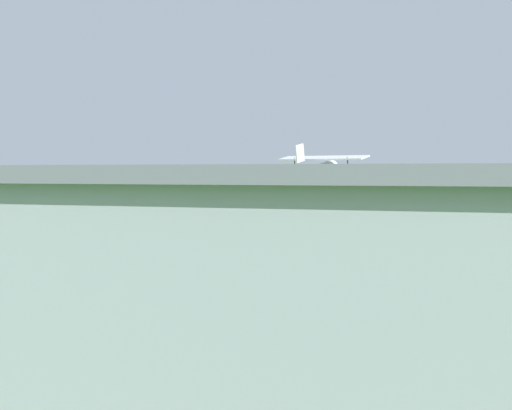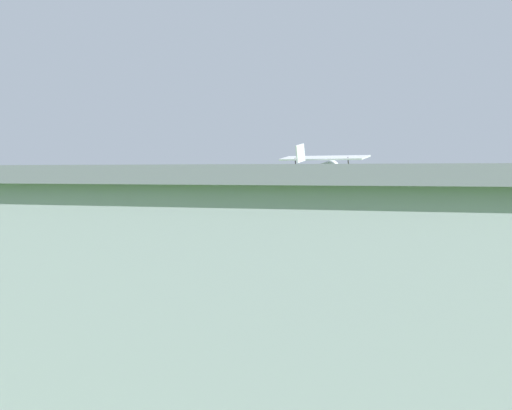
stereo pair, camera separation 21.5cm
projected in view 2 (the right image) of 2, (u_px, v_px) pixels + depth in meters
name	position (u px, v px, depth m)	size (l,w,h in m)	color
ground_plane	(237.00, 251.00, 57.60)	(400.00, 400.00, 0.00)	#47752D
biplane	(318.00, 172.00, 58.34)	(7.66, 6.68, 3.93)	silver
windsock	(9.00, 182.00, 83.48)	(1.31, 1.43, 5.63)	silver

